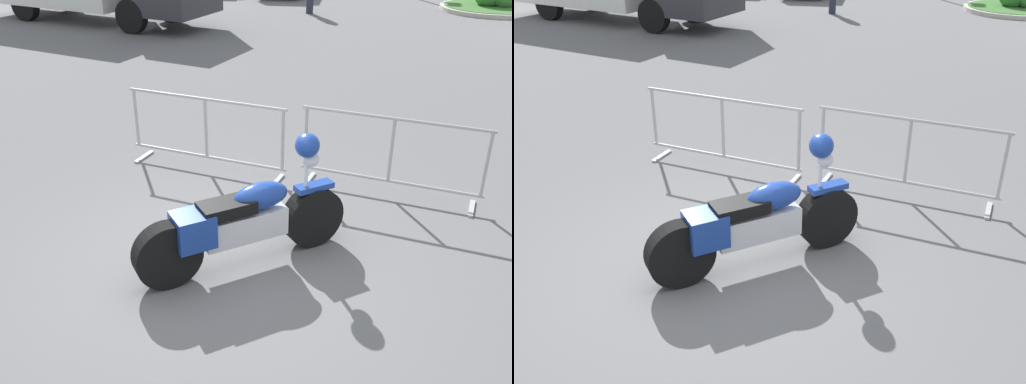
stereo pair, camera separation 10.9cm
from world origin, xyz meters
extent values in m
plane|color=#5B5B5E|center=(0.00, 0.00, 0.00)|extent=(120.00, 120.00, 0.00)
cylinder|color=black|center=(0.90, 0.80, 0.35)|extent=(0.63, 0.63, 0.69)
cylinder|color=black|center=(-0.28, -0.39, 0.35)|extent=(0.63, 0.63, 0.69)
cube|color=silver|center=(0.31, 0.21, 0.45)|extent=(0.83, 0.83, 0.30)
ellipsoid|color=navy|center=(0.45, 0.35, 0.76)|extent=(0.63, 0.63, 0.28)
cube|color=black|center=(0.17, 0.07, 0.71)|extent=(0.61, 0.61, 0.13)
cube|color=navy|center=(-0.09, -0.19, 0.56)|extent=(0.52, 0.52, 0.35)
cube|color=navy|center=(0.90, 0.80, 0.71)|extent=(0.41, 0.41, 0.06)
cylinder|color=silver|center=(0.83, 0.73, 0.86)|extent=(0.06, 0.06, 0.49)
sphere|color=silver|center=(0.87, 0.76, 1.05)|extent=(0.17, 0.17, 0.17)
sphere|color=navy|center=(0.83, 0.73, 1.21)|extent=(0.26, 0.26, 0.26)
cylinder|color=#9EA0A5|center=(-0.96, 2.27, 1.05)|extent=(2.37, 0.25, 0.04)
cylinder|color=#9EA0A5|center=(-0.96, 2.27, 0.20)|extent=(2.37, 0.25, 0.04)
cylinder|color=#9EA0A5|center=(-2.09, 2.37, 0.62)|extent=(0.05, 0.05, 0.85)
cylinder|color=#9EA0A5|center=(-0.96, 2.27, 0.62)|extent=(0.05, 0.05, 0.85)
cylinder|color=#9EA0A5|center=(0.18, 2.17, 0.62)|extent=(0.05, 0.05, 0.85)
cube|color=#9EA0A5|center=(-2.02, 2.37, 0.01)|extent=(0.10, 0.44, 0.03)
cube|color=#9EA0A5|center=(0.11, 2.18, 0.01)|extent=(0.10, 0.44, 0.03)
cylinder|color=#9EA0A5|center=(1.58, 2.27, 1.05)|extent=(2.37, 0.25, 0.04)
cylinder|color=#9EA0A5|center=(1.58, 2.27, 0.20)|extent=(2.37, 0.25, 0.04)
cylinder|color=#9EA0A5|center=(0.44, 2.37, 0.62)|extent=(0.05, 0.05, 0.85)
cylinder|color=#9EA0A5|center=(1.58, 2.27, 0.62)|extent=(0.05, 0.05, 0.85)
cylinder|color=#9EA0A5|center=(2.71, 2.17, 0.62)|extent=(0.05, 0.05, 0.85)
cube|color=#9EA0A5|center=(0.51, 2.37, 0.01)|extent=(0.10, 0.44, 0.03)
cube|color=#9EA0A5|center=(2.64, 2.18, 0.01)|extent=(0.10, 0.44, 0.03)
cylinder|color=black|center=(-6.21, 12.16, 0.48)|extent=(0.99, 0.44, 0.96)
cylinder|color=black|center=(-6.53, 10.26, 0.48)|extent=(0.99, 0.44, 0.96)
cylinder|color=black|center=(-10.69, 10.97, 0.48)|extent=(0.99, 0.44, 0.96)
cylinder|color=#262838|center=(-2.41, 14.97, 0.42)|extent=(0.30, 0.30, 0.85)
cylinder|color=#ADA89E|center=(3.49, 17.47, 0.07)|extent=(3.48, 3.48, 0.14)
cylinder|color=#38662D|center=(3.49, 17.47, 0.15)|extent=(3.20, 3.20, 0.02)
camera|label=1|loc=(1.98, -4.59, 3.46)|focal=40.00mm
camera|label=2|loc=(2.09, -4.55, 3.46)|focal=40.00mm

